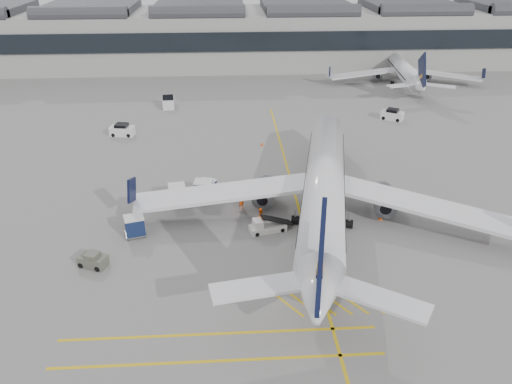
{
  "coord_description": "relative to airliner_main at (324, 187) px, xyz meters",
  "views": [
    {
      "loc": [
        2.99,
        -36.37,
        24.61
      ],
      "look_at": [
        5.42,
        3.57,
        4.0
      ],
      "focal_mm": 35.0,
      "sensor_mm": 36.0,
      "label": 1
    }
  ],
  "objects": [
    {
      "name": "airliner_far",
      "position": [
        23.86,
        48.93,
        -0.72
      ],
      "size": [
        28.33,
        31.1,
        8.28
      ],
      "rotation": [
        0.0,
        0.0,
        -0.11
      ],
      "color": "white",
      "rests_on": "ground"
    },
    {
      "name": "pushback_tug",
      "position": [
        -20.61,
        -7.07,
        -2.6
      ],
      "size": [
        2.58,
        2.08,
        1.25
      ],
      "rotation": [
        0.0,
        0.0,
        -0.38
      ],
      "color": "#57584B",
      "rests_on": "ground"
    },
    {
      "name": "ground",
      "position": [
        -12.1,
        -5.77,
        -3.15
      ],
      "size": [
        220.0,
        220.0,
        0.0
      ],
      "primitive_type": "plane",
      "color": "gray",
      "rests_on": "ground"
    },
    {
      "name": "ramp_agent_a",
      "position": [
        -7.9,
        2.03,
        -2.31
      ],
      "size": [
        0.73,
        0.68,
        1.68
      ],
      "primitive_type": "imported",
      "rotation": [
        0.0,
        0.0,
        0.61
      ],
      "color": "#FD520D",
      "rests_on": "ground"
    },
    {
      "name": "ramp_agent_b",
      "position": [
        -6.24,
        -1.08,
        -2.32
      ],
      "size": [
        1.03,
        0.99,
        1.66
      ],
      "primitive_type": "imported",
      "rotation": [
        0.0,
        0.0,
        3.8
      ],
      "color": "#FC5E0D",
      "rests_on": "ground"
    },
    {
      "name": "safety_cone_nose",
      "position": [
        -4.59,
        18.82,
        -2.89
      ],
      "size": [
        0.38,
        0.38,
        0.52
      ],
      "primitive_type": "cone",
      "color": "#F24C0A",
      "rests_on": "ground"
    },
    {
      "name": "baggage_cart_a",
      "position": [
        -11.38,
        4.81,
        -2.15
      ],
      "size": [
        2.18,
        2.01,
        1.87
      ],
      "rotation": [
        0.0,
        0.0,
        -0.38
      ],
      "color": "gray",
      "rests_on": "ground"
    },
    {
      "name": "baggage_cart_d",
      "position": [
        -14.47,
        3.9,
        -2.13
      ],
      "size": [
        2.02,
        1.75,
        1.91
      ],
      "rotation": [
        0.0,
        0.0,
        0.15
      ],
      "color": "gray",
      "rests_on": "ground"
    },
    {
      "name": "baggage_cart_b",
      "position": [
        -11.76,
        4.37,
        -2.05
      ],
      "size": [
        2.14,
        1.84,
        2.06
      ],
      "rotation": [
        0.0,
        0.0,
        -0.13
      ],
      "color": "gray",
      "rests_on": "ground"
    },
    {
      "name": "airliner_main",
      "position": [
        0.0,
        0.0,
        0.0
      ],
      "size": [
        36.14,
        39.88,
        10.73
      ],
      "rotation": [
        0.0,
        0.0,
        -0.21
      ],
      "color": "white",
      "rests_on": "ground"
    },
    {
      "name": "safety_cone_engine",
      "position": [
        5.53,
        -1.05,
        -2.87
      ],
      "size": [
        0.41,
        0.41,
        0.57
      ],
      "primitive_type": "cone",
      "color": "#F24C0A",
      "rests_on": "ground"
    },
    {
      "name": "service_van_left",
      "position": [
        -23.6,
        23.84,
        -2.41
      ],
      "size": [
        3.44,
        2.11,
        1.66
      ],
      "rotation": [
        0.0,
        0.0,
        -0.16
      ],
      "color": "silver",
      "rests_on": "ground"
    },
    {
      "name": "apron_markings",
      "position": [
        -2.1,
        4.23,
        -3.15
      ],
      "size": [
        0.25,
        60.0,
        0.01
      ],
      "primitive_type": "cube",
      "color": "gold",
      "rests_on": "ground"
    },
    {
      "name": "belt_loader",
      "position": [
        -5.69,
        -2.46,
        -2.66
      ],
      "size": [
        4.23,
        2.15,
        1.67
      ],
      "rotation": [
        0.0,
        0.0,
        0.26
      ],
      "color": "silver",
      "rests_on": "ground"
    },
    {
      "name": "terminal",
      "position": [
        -12.1,
        66.15,
        2.99
      ],
      "size": [
        200.0,
        20.45,
        12.4
      ],
      "color": "#9E9E99",
      "rests_on": "ground"
    },
    {
      "name": "baggage_cart_c",
      "position": [
        -17.81,
        -2.5,
        -2.11
      ],
      "size": [
        2.2,
        1.97,
        1.95
      ],
      "rotation": [
        0.0,
        0.0,
        0.27
      ],
      "color": "gray",
      "rests_on": "ground"
    },
    {
      "name": "service_van_mid",
      "position": [
        -18.44,
        36.32,
        -2.34
      ],
      "size": [
        2.09,
        3.69,
        1.82
      ],
      "rotation": [
        0.0,
        0.0,
        1.66
      ],
      "color": "silver",
      "rests_on": "ground"
    },
    {
      "name": "service_van_right",
      "position": [
        15.61,
        28.1,
        -2.41
      ],
      "size": [
        3.57,
        3.07,
        1.65
      ],
      "rotation": [
        0.0,
        0.0,
        -0.56
      ],
      "color": "silver",
      "rests_on": "ground"
    }
  ]
}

